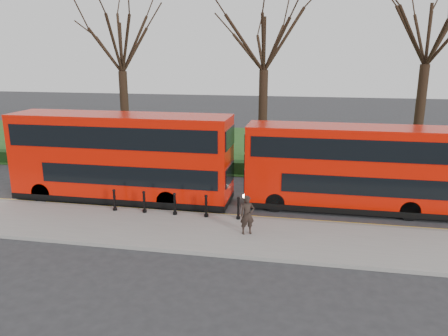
% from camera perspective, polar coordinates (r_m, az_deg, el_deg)
% --- Properties ---
extents(ground, '(120.00, 120.00, 0.00)m').
position_cam_1_polar(ground, '(21.52, -3.26, -5.34)').
color(ground, '#28282B').
rests_on(ground, ground).
extents(pavement, '(60.00, 4.00, 0.15)m').
position_cam_1_polar(pavement, '(18.80, -5.51, -8.19)').
color(pavement, gray).
rests_on(pavement, ground).
extents(kerb, '(60.00, 0.25, 0.16)m').
position_cam_1_polar(kerb, '(20.59, -3.95, -6.08)').
color(kerb, slate).
rests_on(kerb, ground).
extents(grass_verge, '(60.00, 18.00, 0.06)m').
position_cam_1_polar(grass_verge, '(35.71, 2.61, 2.82)').
color(grass_verge, '#1C4818').
rests_on(grass_verge, ground).
extents(hedge, '(60.00, 0.90, 0.80)m').
position_cam_1_polar(hedge, '(27.75, 0.15, 0.15)').
color(hedge, black).
rests_on(hedge, ground).
extents(yellow_line_outer, '(60.00, 0.10, 0.01)m').
position_cam_1_polar(yellow_line_outer, '(20.88, -3.73, -5.97)').
color(yellow_line_outer, yellow).
rests_on(yellow_line_outer, ground).
extents(yellow_line_inner, '(60.00, 0.10, 0.01)m').
position_cam_1_polar(yellow_line_inner, '(21.07, -3.59, -5.78)').
color(yellow_line_inner, yellow).
rests_on(yellow_line_inner, ground).
extents(tree_left, '(7.19, 7.19, 11.23)m').
position_cam_1_polar(tree_left, '(32.34, -13.33, 15.73)').
color(tree_left, black).
rests_on(tree_left, ground).
extents(tree_mid, '(7.38, 7.38, 11.53)m').
position_cam_1_polar(tree_mid, '(29.76, 5.32, 16.58)').
color(tree_mid, black).
rests_on(tree_mid, ground).
extents(tree_right, '(7.85, 7.85, 12.26)m').
position_cam_1_polar(tree_right, '(30.44, 25.24, 16.28)').
color(tree_right, black).
rests_on(tree_right, ground).
extents(bollard_row, '(6.09, 0.15, 1.00)m').
position_cam_1_polar(bollard_row, '(20.29, -6.45, -4.73)').
color(bollard_row, black).
rests_on(bollard_row, pavement).
extents(bus_lead, '(11.21, 2.57, 4.46)m').
position_cam_1_polar(bus_lead, '(22.74, -13.27, 1.29)').
color(bus_lead, red).
rests_on(bus_lead, ground).
extents(bus_rear, '(10.23, 2.35, 4.07)m').
position_cam_1_polar(bus_rear, '(21.73, 16.53, -0.08)').
color(bus_rear, red).
rests_on(bus_rear, ground).
extents(pedestrian, '(0.70, 0.59, 1.64)m').
position_cam_1_polar(pedestrian, '(18.00, 3.06, -6.14)').
color(pedestrian, black).
rests_on(pedestrian, pavement).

